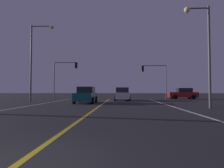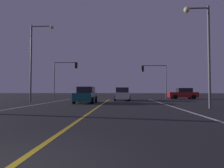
% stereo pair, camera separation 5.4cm
% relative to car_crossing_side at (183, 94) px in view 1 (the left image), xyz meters
% --- Properties ---
extents(lane_edge_right, '(0.16, 31.74, 0.01)m').
position_rel_car_crossing_side_xyz_m(lane_edge_right, '(-5.38, -17.57, -0.82)').
color(lane_edge_right, silver).
rests_on(lane_edge_right, ground).
extents(lane_edge_left, '(0.16, 31.74, 0.01)m').
position_rel_car_crossing_side_xyz_m(lane_edge_left, '(-17.32, -17.57, -0.82)').
color(lane_edge_left, silver).
rests_on(lane_edge_left, ground).
extents(lane_center_divider, '(0.16, 31.74, 0.01)m').
position_rel_car_crossing_side_xyz_m(lane_center_divider, '(-11.35, -17.57, -0.82)').
color(lane_center_divider, gold).
rests_on(lane_center_divider, ground).
extents(car_crossing_side, '(4.30, 2.02, 1.70)m').
position_rel_car_crossing_side_xyz_m(car_crossing_side, '(0.00, 0.00, 0.00)').
color(car_crossing_side, black).
rests_on(car_crossing_side, ground).
extents(car_oncoming, '(2.02, 4.30, 1.70)m').
position_rel_car_crossing_side_xyz_m(car_oncoming, '(-13.23, -10.30, 0.00)').
color(car_oncoming, black).
rests_on(car_oncoming, ground).
extents(car_ahead_far, '(2.02, 4.30, 1.70)m').
position_rel_car_crossing_side_xyz_m(car_ahead_far, '(-9.40, -4.88, 0.00)').
color(car_ahead_far, black).
rests_on(car_ahead_far, ground).
extents(traffic_light_near_right, '(3.76, 0.36, 5.11)m').
position_rel_car_crossing_side_xyz_m(traffic_light_near_right, '(-4.68, -1.20, 3.02)').
color(traffic_light_near_right, '#4C4C51').
rests_on(traffic_light_near_right, ground).
extents(traffic_light_near_left, '(3.73, 0.36, 5.67)m').
position_rel_car_crossing_side_xyz_m(traffic_light_near_left, '(-18.11, -1.20, 3.41)').
color(traffic_light_near_left, '#4C4C51').
rests_on(traffic_light_near_left, ground).
extents(street_lamp_right_near, '(1.86, 0.44, 7.50)m').
position_rel_car_crossing_side_xyz_m(street_lamp_right_near, '(-3.55, -16.11, 3.96)').
color(street_lamp_right_near, '#4C4C51').
rests_on(street_lamp_right_near, ground).
extents(street_lamp_left_mid, '(2.63, 0.44, 8.64)m').
position_rel_car_crossing_side_xyz_m(street_lamp_left_mid, '(-18.99, -9.44, 4.64)').
color(street_lamp_left_mid, '#4C4C51').
rests_on(street_lamp_left_mid, ground).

